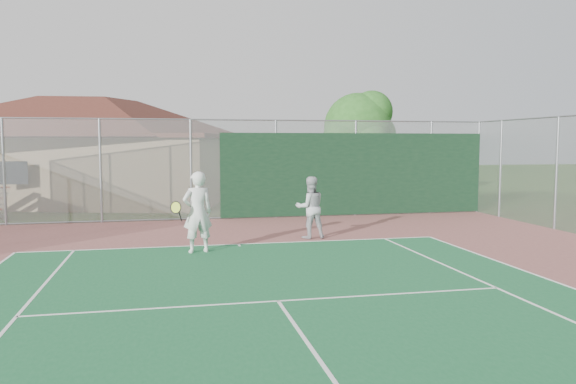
% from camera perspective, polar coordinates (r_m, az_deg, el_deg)
% --- Properties ---
extents(back_fence, '(20.08, 0.11, 3.53)m').
position_cam_1_polar(back_fence, '(20.11, -0.93, 2.09)').
color(back_fence, gray).
rests_on(back_fence, ground).
extents(side_fence_right, '(0.08, 9.00, 3.50)m').
position_cam_1_polar(side_fence_right, '(19.28, 25.61, 1.72)').
color(side_fence_right, gray).
rests_on(side_fence_right, ground).
extents(clubhouse, '(14.78, 11.84, 5.57)m').
position_cam_1_polar(clubhouse, '(27.09, -19.32, 5.01)').
color(clubhouse, tan).
rests_on(clubhouse, ground).
extents(tree, '(3.61, 3.42, 5.03)m').
position_cam_1_polar(tree, '(25.62, 7.30, 6.34)').
color(tree, '#372614').
rests_on(tree, ground).
extents(player_white_front, '(1.09, 0.74, 1.98)m').
position_cam_1_polar(player_white_front, '(13.85, -9.20, -2.09)').
color(player_white_front, silver).
rests_on(player_white_front, ground).
extents(player_grey_back, '(0.88, 0.71, 1.74)m').
position_cam_1_polar(player_grey_back, '(15.75, 2.26, -1.64)').
color(player_grey_back, '#B5B7BB').
rests_on(player_grey_back, ground).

